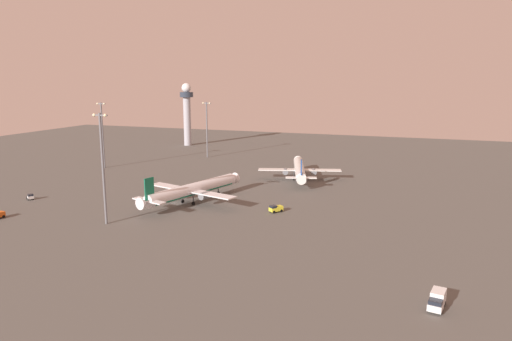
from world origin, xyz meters
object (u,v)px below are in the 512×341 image
catering_truck (437,300)px  pushback_tug (30,197)px  airplane_far_stand (299,169)px  baggage_tractor (276,208)px  apron_light_east (103,131)px  apron_light_west (207,126)px  airplane_near_gate (192,190)px  apron_light_central (103,163)px  control_tower (187,110)px

catering_truck → pushback_tug: (-127.89, 34.30, -0.51)m
airplane_far_stand → baggage_tractor: size_ratio=9.40×
apron_light_east → apron_light_west: (31.52, 42.52, -0.63)m
airplane_far_stand → apron_light_west: bearing=131.6°
airplane_far_stand → apron_light_west: (-58.92, 36.39, 11.98)m
airplane_near_gate → airplane_far_stand: bearing=79.3°
baggage_tractor → apron_light_central: bearing=72.1°
control_tower → apron_light_central: bearing=-70.0°
pushback_tug → apron_light_west: (17.92, 99.19, 15.06)m
airplane_near_gate → catering_truck: bearing=-17.8°
baggage_tractor → apron_light_central: size_ratio=0.14×
catering_truck → airplane_near_gate: bearing=-23.4°
control_tower → apron_light_west: (31.00, -36.49, -5.58)m
pushback_tug → baggage_tractor: 83.54m
pushback_tug → apron_light_central: apron_light_central is taller
catering_truck → apron_light_east: apron_light_east is taller
baggage_tractor → airplane_near_gate: bearing=36.1°
catering_truck → apron_light_east: bearing=-22.5°
apron_light_east → apron_light_west: apron_light_east is taller
catering_truck → airplane_far_stand: bearing=-52.0°
airplane_far_stand → pushback_tug: (-76.84, -62.80, -3.08)m
pushback_tug → apron_light_west: bearing=-157.9°
catering_truck → apron_light_west: size_ratio=0.21×
catering_truck → apron_light_east: 168.90m
airplane_far_stand → apron_light_east: size_ratio=1.41×
baggage_tractor → control_tower: bearing=-13.4°
airplane_near_gate → airplane_far_stand: 53.03m
pushback_tug → catering_truck: bearing=107.3°
airplane_far_stand → apron_light_central: apron_light_central is taller
baggage_tractor → pushback_tug: bearing=48.2°
pushback_tug → apron_light_west: size_ratio=0.12×
airplane_far_stand → apron_light_central: 85.18m
baggage_tractor → apron_light_west: 107.75m
airplane_far_stand → control_tower: bearing=124.2°
baggage_tractor → apron_light_east: size_ratio=0.15×
apron_light_east → apron_light_central: 88.85m
pushback_tug → baggage_tractor: baggage_tractor is taller
apron_light_west → control_tower: bearing=130.4°
apron_light_west → apron_light_central: bearing=-78.4°
airplane_near_gate → baggage_tractor: (29.17, -1.22, -3.18)m
apron_light_central → apron_light_east: bearing=128.0°
airplane_near_gate → baggage_tractor: bearing=13.4°
catering_truck → baggage_tractor: catering_truck is taller
catering_truck → pushback_tug: catering_truck is taller
apron_light_east → control_tower: bearing=89.6°
apron_light_east → airplane_near_gate: bearing=-31.8°
catering_truck → baggage_tractor: bearing=-36.5°
baggage_tractor → apron_light_east: (-95.94, 42.55, 15.58)m
airplane_far_stand → baggage_tractor: bearing=-100.3°
catering_truck → apron_light_central: size_ratio=0.19×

